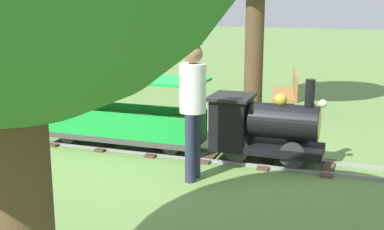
# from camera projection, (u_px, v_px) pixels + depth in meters

# --- Properties ---
(ground_plane) EXTENTS (60.00, 60.00, 0.00)m
(ground_plane) POSITION_uv_depth(u_px,v_px,m) (174.00, 153.00, 6.85)
(ground_plane) COLOR #608442
(track) EXTENTS (0.67, 6.05, 0.04)m
(track) POSITION_uv_depth(u_px,v_px,m) (184.00, 153.00, 6.79)
(track) COLOR gray
(track) RESTS_ON ground_plane
(locomotive) EXTENTS (0.63, 1.45, 1.07)m
(locomotive) POSITION_uv_depth(u_px,v_px,m) (262.00, 125.00, 6.35)
(locomotive) COLOR black
(locomotive) RESTS_ON ground_plane
(passenger_car) EXTENTS (0.73, 2.35, 0.97)m
(passenger_car) POSITION_uv_depth(u_px,v_px,m) (123.00, 118.00, 6.99)
(passenger_car) COLOR #3F3F3F
(passenger_car) RESTS_ON ground_plane
(conductor_person) EXTENTS (0.30, 0.30, 1.62)m
(conductor_person) POSITION_uv_depth(u_px,v_px,m) (193.00, 99.00, 5.63)
(conductor_person) COLOR #282D47
(conductor_person) RESTS_ON ground_plane
(park_bench) EXTENTS (1.35, 0.61, 0.82)m
(park_bench) POSITION_uv_depth(u_px,v_px,m) (287.00, 95.00, 8.75)
(park_bench) COLOR olive
(park_bench) RESTS_ON ground_plane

